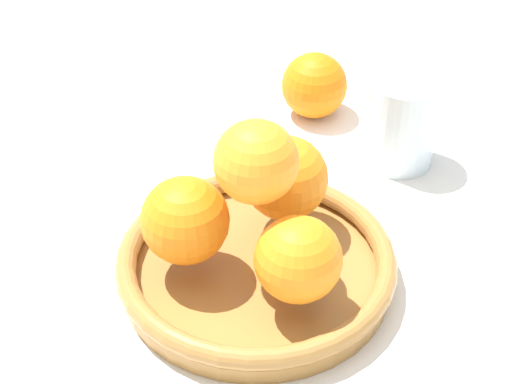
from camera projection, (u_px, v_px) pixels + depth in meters
ground_plane at (256, 280)px, 0.82m from camera, size 4.00×4.00×0.00m
fruit_bowl at (256, 266)px, 0.81m from camera, size 0.26×0.26×0.04m
orange_pile at (255, 198)px, 0.76m from camera, size 0.19×0.19×0.14m
stray_orange at (314, 85)px, 1.03m from camera, size 0.08×0.08×0.08m
drinking_glass at (402, 122)px, 0.94m from camera, size 0.08×0.08×0.10m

